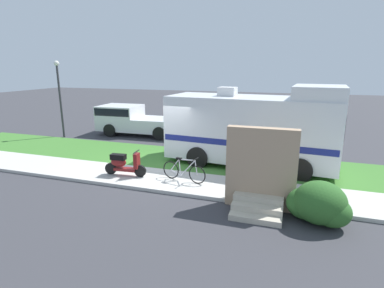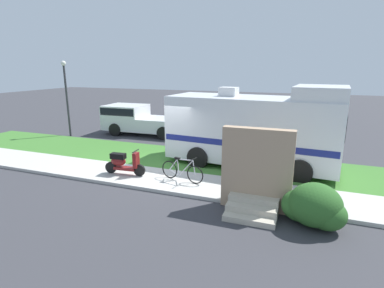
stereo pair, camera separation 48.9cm
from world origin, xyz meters
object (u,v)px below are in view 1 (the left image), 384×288
at_px(pickup_truck_near, 134,119).
at_px(street_lamp_post, 60,92).
at_px(scooter, 123,164).
at_px(bicycle, 184,171).
at_px(bottle_green, 263,182).
at_px(motorhome_rv, 253,128).

distance_m(pickup_truck_near, street_lamp_post, 4.44).
height_order(scooter, street_lamp_post, street_lamp_post).
height_order(bicycle, pickup_truck_near, pickup_truck_near).
height_order(pickup_truck_near, bottle_green, pickup_truck_near).
height_order(motorhome_rv, scooter, motorhome_rv).
xyz_separation_m(bicycle, bottle_green, (2.69, 0.48, -0.27)).
bearing_deg(bicycle, street_lamp_post, 152.68).
distance_m(bottle_green, street_lamp_post, 12.91).
bearing_deg(bicycle, bottle_green, 10.04).
bearing_deg(motorhome_rv, bicycle, -125.46).
relative_size(pickup_truck_near, street_lamp_post, 1.22).
bearing_deg(scooter, bicycle, 3.70).
relative_size(pickup_truck_near, bottle_green, 21.96).
xyz_separation_m(bottle_green, street_lamp_post, (-11.93, 4.30, 2.42)).
distance_m(pickup_truck_near, bottle_green, 10.51).
distance_m(motorhome_rv, scooter, 5.34).
distance_m(bicycle, street_lamp_post, 10.62).
bearing_deg(motorhome_rv, street_lamp_post, 170.12).
bearing_deg(scooter, street_lamp_post, 144.61).
bearing_deg(bicycle, pickup_truck_near, 129.89).
height_order(bicycle, bottle_green, bicycle).
height_order(motorhome_rv, street_lamp_post, street_lamp_post).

